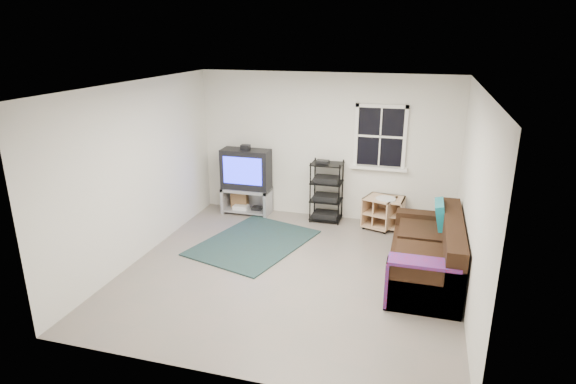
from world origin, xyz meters
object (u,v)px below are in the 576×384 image
(tv_unit, at_px, (246,176))
(side_table_right, at_px, (389,210))
(side_table_left, at_px, (380,211))
(sofa, at_px, (428,256))
(av_rack, at_px, (326,195))

(tv_unit, bearing_deg, side_table_right, 0.19)
(side_table_left, relative_size, sofa, 0.29)
(av_rack, relative_size, side_table_left, 1.87)
(tv_unit, distance_m, sofa, 3.72)
(tv_unit, distance_m, side_table_right, 2.64)
(tv_unit, relative_size, av_rack, 1.19)
(av_rack, bearing_deg, side_table_right, -0.87)
(av_rack, height_order, sofa, av_rack)
(tv_unit, relative_size, sofa, 0.64)
(side_table_left, bearing_deg, sofa, -63.99)
(side_table_right, bearing_deg, av_rack, 179.13)
(av_rack, distance_m, side_table_right, 1.12)
(tv_unit, bearing_deg, sofa, -27.56)
(av_rack, xyz_separation_m, side_table_left, (0.96, -0.07, -0.18))
(tv_unit, height_order, av_rack, tv_unit)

